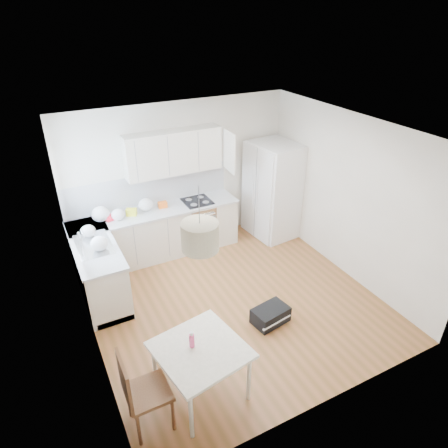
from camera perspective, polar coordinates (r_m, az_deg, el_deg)
name	(u,v)px	position (r m, az deg, el deg)	size (l,w,h in m)	color
floor	(234,300)	(6.42, 1.37, -10.87)	(4.20, 4.20, 0.00)	brown
ceiling	(236,132)	(5.13, 1.73, 12.94)	(4.20, 4.20, 0.00)	white
wall_back	(180,176)	(7.38, -6.34, 6.81)	(4.20, 4.20, 0.00)	beige
wall_left	(82,265)	(5.13, -19.63, -5.56)	(4.20, 4.20, 0.00)	beige
wall_right	(348,197)	(6.81, 17.27, 3.66)	(4.20, 4.20, 0.00)	beige
window_glassblock	(63,199)	(5.96, -22.02, 3.38)	(0.02, 1.00, 1.00)	#BFE0F9
cabinets_back	(158,234)	(7.36, -9.44, -1.42)	(3.00, 0.60, 0.88)	silver
cabinets_left	(98,269)	(6.66, -17.58, -6.11)	(0.60, 1.80, 0.88)	silver
counter_back	(156,212)	(7.14, -9.73, 1.76)	(3.02, 0.64, 0.04)	silver
counter_left	(93,244)	(6.41, -18.18, -2.74)	(0.64, 1.82, 0.04)	silver
backsplash_back	(149,189)	(7.26, -10.67, 4.88)	(3.00, 0.01, 0.58)	silver
backsplash_left	(69,231)	(6.24, -21.23, -0.92)	(0.01, 1.80, 0.58)	silver
upper_cabinets	(173,152)	(7.01, -7.24, 10.12)	(1.70, 0.32, 0.75)	silver
range_oven	(198,224)	(7.59, -3.73, -0.04)	(0.50, 0.61, 0.88)	silver
sink	(94,245)	(6.36, -18.12, -2.83)	(0.50, 0.80, 0.16)	silver
refrigerator	(274,190)	(7.83, 7.13, 4.81)	(0.89, 0.94, 1.87)	white
dining_table	(200,354)	(4.74, -3.38, -18.01)	(1.08, 1.08, 0.74)	#BCB5A0
dining_chair	(148,390)	(4.65, -10.76, -22.30)	(0.45, 0.45, 1.06)	#462415
drink_bottle	(192,339)	(4.63, -4.64, -16.11)	(0.06, 0.06, 0.21)	#D53B6D
gym_bag	(270,315)	(6.03, 6.64, -12.80)	(0.52, 0.34, 0.24)	black
pendant_lamp	(200,236)	(3.80, -3.44, -1.76)	(0.37, 0.37, 0.28)	#B6AC8C
grocery_bag_a	(101,214)	(6.93, -17.23, 1.36)	(0.30, 0.25, 0.27)	white
grocery_bag_b	(118,215)	(6.91, -14.91, 1.30)	(0.22, 0.19, 0.20)	white
grocery_bag_c	(146,205)	(7.10, -11.10, 2.72)	(0.26, 0.22, 0.23)	white
grocery_bag_d	(88,231)	(6.54, -18.84, -0.96)	(0.22, 0.19, 0.20)	white
grocery_bag_e	(99,244)	(6.13, -17.39, -2.69)	(0.26, 0.22, 0.23)	white
snack_orange	(163,205)	(7.20, -8.76, 2.74)	(0.16, 0.10, 0.11)	#DE5813
snack_yellow	(131,212)	(7.02, -13.09, 1.67)	(0.18, 0.11, 0.12)	yellow
snack_red	(110,218)	(6.95, -15.96, 0.86)	(0.14, 0.09, 0.10)	red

